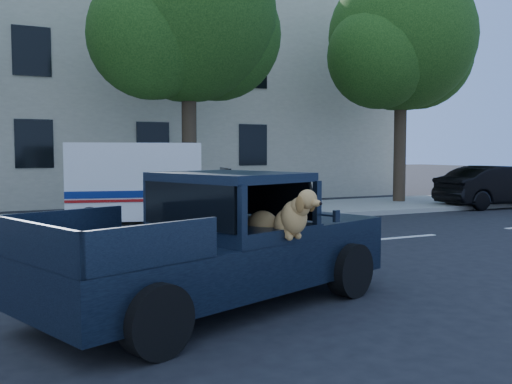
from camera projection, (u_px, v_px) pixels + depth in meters
ground at (54, 326)px, 6.36m from camera, size 120.00×120.00×0.00m
far_sidewalk at (10, 225)px, 14.59m from camera, size 60.00×4.00×0.15m
lane_stripes at (148, 259)px, 10.28m from camera, size 21.60×0.14×0.01m
street_tree_mid at (189, 23)px, 16.78m from camera, size 6.00×5.20×8.60m
street_tree_right at (402, 46)px, 20.29m from camera, size 6.00×5.20×8.60m
building_main at (80, 86)px, 22.13m from camera, size 26.00×6.00×9.00m
pickup_truck at (213, 263)px, 7.02m from camera, size 5.03×3.30×1.68m
mail_truck at (145, 191)px, 14.39m from camera, size 4.24×2.77×2.15m
parked_sedan at (498, 187)px, 19.73m from camera, size 1.98×4.54×1.45m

